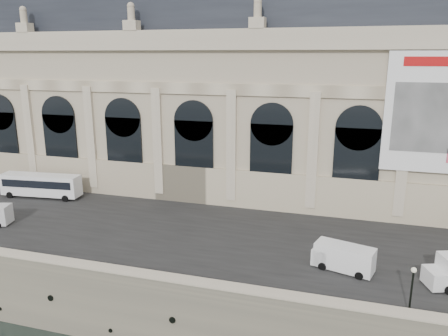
# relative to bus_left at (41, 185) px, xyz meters

# --- Properties ---
(quay) EXTENTS (160.00, 70.00, 6.00)m
(quay) POSITION_rel_bus_left_xyz_m (25.04, 16.86, -4.83)
(quay) COLOR gray
(quay) RESTS_ON ground
(street) EXTENTS (160.00, 24.00, 0.06)m
(street) POSITION_rel_bus_left_xyz_m (25.04, -4.14, -1.80)
(street) COLOR #2D2D2D
(street) RESTS_ON quay
(parapet) EXTENTS (160.00, 1.40, 1.21)m
(parapet) POSITION_rel_bus_left_xyz_m (25.04, -17.54, -1.21)
(parapet) COLOR gray
(parapet) RESTS_ON quay
(museum) EXTENTS (69.00, 18.70, 29.10)m
(museum) POSITION_rel_bus_left_xyz_m (19.07, 12.72, 11.90)
(museum) COLOR #B4A98A
(museum) RESTS_ON quay
(bus_left) EXTENTS (11.25, 3.52, 3.26)m
(bus_left) POSITION_rel_bus_left_xyz_m (0.00, 0.00, 0.00)
(bus_left) COLOR white
(bus_left) RESTS_ON quay
(van_c) EXTENTS (5.77, 3.40, 2.41)m
(van_c) POSITION_rel_bus_left_xyz_m (40.15, -9.78, -0.60)
(van_c) COLOR white
(van_c) RESTS_ON quay
(lamp_right) EXTENTS (0.41, 0.41, 3.98)m
(lamp_right) POSITION_rel_bus_left_xyz_m (45.41, -15.84, 0.15)
(lamp_right) COLOR black
(lamp_right) RESTS_ON quay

